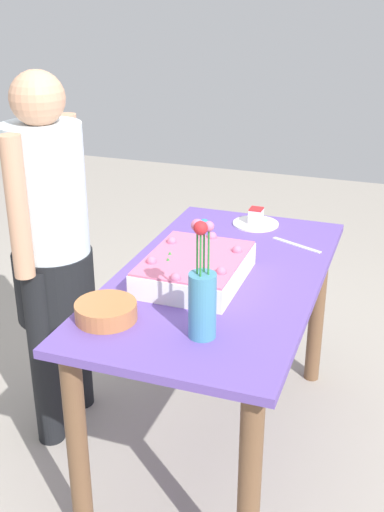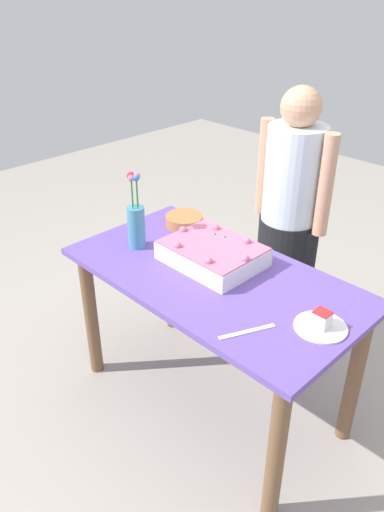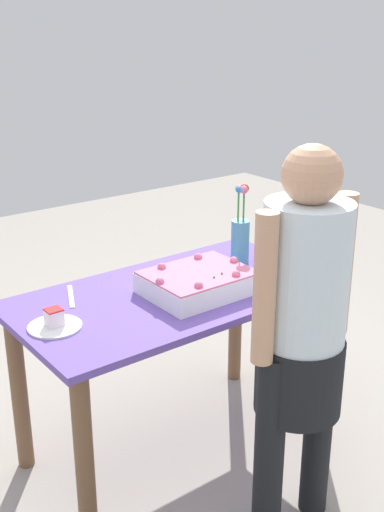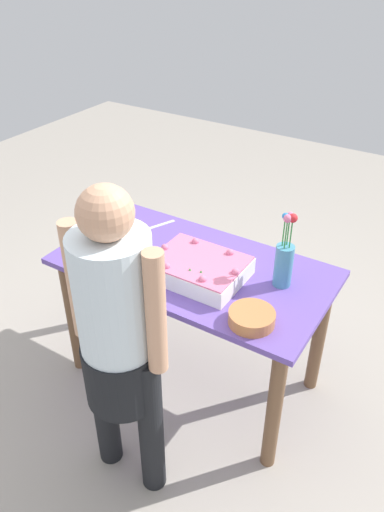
{
  "view_description": "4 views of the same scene",
  "coord_description": "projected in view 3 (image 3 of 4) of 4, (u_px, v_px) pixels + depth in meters",
  "views": [
    {
      "loc": [
        -2.05,
        -0.62,
        1.78
      ],
      "look_at": [
        -0.04,
        0.09,
        0.85
      ],
      "focal_mm": 45.0,
      "sensor_mm": 36.0,
      "label": 1
    },
    {
      "loc": [
        1.28,
        -1.4,
        1.96
      ],
      "look_at": [
        -0.1,
        -0.04,
        0.84
      ],
      "focal_mm": 35.0,
      "sensor_mm": 36.0,
      "label": 2
    },
    {
      "loc": [
        1.45,
        2.02,
        1.86
      ],
      "look_at": [
        -0.11,
        -0.02,
        0.9
      ],
      "focal_mm": 45.0,
      "sensor_mm": 36.0,
      "label": 3
    },
    {
      "loc": [
        -1.08,
        1.74,
        2.17
      ],
      "look_at": [
        -0.03,
        0.05,
        0.86
      ],
      "focal_mm": 35.0,
      "sensor_mm": 36.0,
      "label": 4
    }
  ],
  "objects": [
    {
      "name": "dining_table",
      "position": [
        174.0,
        322.0,
        2.76
      ],
      "size": [
        1.37,
        0.73,
        0.78
      ],
      "color": "#654AA4",
      "rests_on": "ground_plane"
    },
    {
      "name": "person_standing",
      "position": [
        302.0,
        326.0,
        2.23
      ],
      "size": [
        0.45,
        0.31,
        1.49
      ],
      "rotation": [
        0.0,
        0.0,
        -1.57
      ],
      "color": "black",
      "rests_on": "ground_plane"
    },
    {
      "name": "serving_plate_with_slice",
      "position": [
        55.0,
        323.0,
        2.38
      ],
      "size": [
        0.2,
        0.2,
        0.08
      ],
      "color": "white",
      "rests_on": "dining_table"
    },
    {
      "name": "sheet_cake",
      "position": [
        198.0,
        282.0,
        2.68
      ],
      "size": [
        0.43,
        0.34,
        0.12
      ],
      "color": "white",
      "rests_on": "dining_table"
    },
    {
      "name": "flower_vase",
      "position": [
        240.0,
        236.0,
        2.97
      ],
      "size": [
        0.08,
        0.08,
        0.38
      ],
      "color": "teal",
      "rests_on": "dining_table"
    },
    {
      "name": "ground_plane",
      "position": [
        176.0,
        444.0,
        2.98
      ],
      "size": [
        8.0,
        8.0,
        0.0
      ],
      "primitive_type": "plane",
      "color": "#A59C91"
    },
    {
      "name": "cake_knife",
      "position": [
        71.0,
        296.0,
        2.65
      ],
      "size": [
        0.11,
        0.22,
        0.0
      ],
      "primitive_type": "cube",
      "rotation": [
        0.0,
        0.0,
        4.29
      ],
      "color": "silver",
      "rests_on": "dining_table"
    },
    {
      "name": "fruit_bowl",
      "position": [
        290.0,
        278.0,
        2.77
      ],
      "size": [
        0.2,
        0.2,
        0.06
      ],
      "primitive_type": "cylinder",
      "color": "#BD7441",
      "rests_on": "dining_table"
    }
  ]
}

